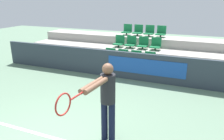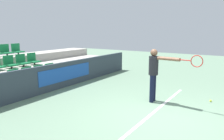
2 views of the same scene
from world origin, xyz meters
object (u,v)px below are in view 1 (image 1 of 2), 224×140
Objects in this scene: stadium_chair_0 at (110,56)px; stadium_chair_8 at (127,30)px; stadium_chair_4 at (119,42)px; stadium_chair_10 at (149,32)px; stadium_chair_5 at (131,43)px; stadium_chair_9 at (138,31)px; stadium_chair_1 at (122,57)px; stadium_chair_6 at (143,44)px; tennis_player at (106,97)px; stadium_chair_2 at (135,58)px; stadium_chair_3 at (149,60)px; stadium_chair_7 at (156,45)px; stadium_chair_11 at (161,32)px.

stadium_chair_0 is 2.23m from stadium_chair_8.
stadium_chair_10 is at bearing 45.17° from stadium_chair_4.
stadium_chair_5 is 1.12m from stadium_chair_9.
stadium_chair_1 is 1.24m from stadium_chair_6.
tennis_player is at bearing -79.35° from stadium_chair_9.
stadium_chair_2 is 1.00× the size of stadium_chair_6.
stadium_chair_7 is (0.00, 1.06, 0.36)m from stadium_chair_3.
tennis_player is at bearing -68.09° from stadium_chair_0.
stadium_chair_11 reaches higher than stadium_chair_1.
tennis_player is (0.68, -5.37, 0.06)m from stadium_chair_6.
stadium_chair_1 is 1.00× the size of stadium_chair_4.
stadium_chair_9 is 0.30× the size of tennis_player.
stadium_chair_11 reaches higher than stadium_chair_7.
stadium_chair_1 is 1.00× the size of stadium_chair_2.
stadium_chair_6 is (0.53, 0.00, 0.00)m from stadium_chair_5.
stadium_chair_4 is 1.24m from stadium_chair_9.
stadium_chair_4 is at bearing 180.00° from stadium_chair_6.
stadium_chair_10 is 0.53m from stadium_chair_11.
stadium_chair_5 is at bearing 108.30° from tennis_player.
stadium_chair_2 is 2.30m from stadium_chair_11.
stadium_chair_1 is 1.00× the size of stadium_chair_11.
stadium_chair_7 is (1.58, 0.00, 0.00)m from stadium_chair_4.
stadium_chair_10 is at bearing 103.96° from stadium_chair_3.
stadium_chair_0 is 1.00× the size of stadium_chair_5.
stadium_chair_4 is 0.30× the size of tennis_player.
tennis_player is at bearing -81.00° from stadium_chair_2.
stadium_chair_7 reaches higher than stadium_chair_0.
stadium_chair_7 is 1.24m from stadium_chair_10.
stadium_chair_8 and stadium_chair_11 have the same top height.
stadium_chair_8 is 0.30× the size of tennis_player.
stadium_chair_4 is (-1.05, 1.06, 0.36)m from stadium_chair_2.
stadium_chair_1 is 1.00× the size of stadium_chair_5.
stadium_chair_4 is 1.53m from stadium_chair_10.
stadium_chair_9 reaches higher than stadium_chair_4.
stadium_chair_0 is at bearing 180.00° from stadium_chair_1.
stadium_chair_6 is (0.00, 1.06, 0.36)m from stadium_chair_2.
stadium_chair_6 is 1.00× the size of stadium_chair_10.
stadium_chair_10 is (0.53, 2.12, 0.71)m from stadium_chair_1.
stadium_chair_9 reaches higher than stadium_chair_2.
stadium_chair_7 is (1.05, 1.06, 0.36)m from stadium_chair_1.
stadium_chair_9 is at bearing 0.00° from stadium_chair_8.
stadium_chair_0 is at bearing -103.96° from stadium_chair_9.
stadium_chair_0 is 1.53m from stadium_chair_6.
stadium_chair_2 is at bearing -103.96° from stadium_chair_11.
stadium_chair_7 reaches higher than stadium_chair_1.
stadium_chair_9 is 0.53m from stadium_chair_10.
stadium_chair_4 reaches higher than stadium_chair_3.
stadium_chair_10 is (-0.53, 2.12, 0.71)m from stadium_chair_3.
stadium_chair_0 is 1.00× the size of stadium_chair_2.
tennis_player is at bearing -72.10° from stadium_chair_4.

